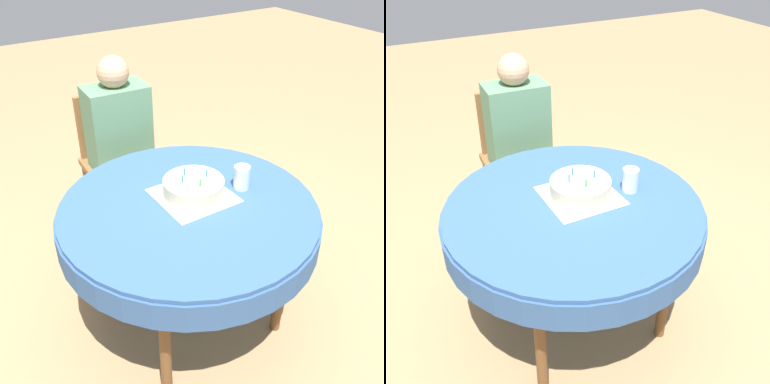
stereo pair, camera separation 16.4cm
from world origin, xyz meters
The scene contains 7 objects.
ground_plane centered at (0.00, 0.00, 0.00)m, with size 12.00×12.00×0.00m, color #A37F56.
dining_table centered at (0.00, 0.00, 0.62)m, with size 1.18×1.18×0.70m.
chair centered at (0.07, 0.94, 0.49)m, with size 0.45×0.45×0.88m.
person centered at (0.07, 0.84, 0.69)m, with size 0.37×0.33×1.15m.
napkin centered at (0.06, 0.05, 0.70)m, with size 0.33×0.33×0.00m.
birthday_cake centered at (0.06, 0.05, 0.74)m, with size 0.28×0.28×0.12m.
drinking_glass centered at (0.29, -0.02, 0.76)m, with size 0.08×0.08×0.11m.
Camera 2 is at (-0.75, -1.48, 1.84)m, focal length 42.00 mm.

